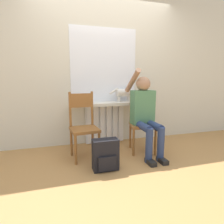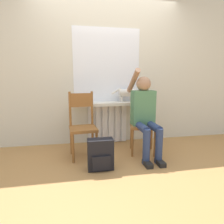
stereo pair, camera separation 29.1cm
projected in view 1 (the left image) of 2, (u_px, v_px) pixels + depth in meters
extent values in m
plane|color=#B27F47|center=(128.00, 171.00, 2.36)|extent=(12.00, 12.00, 0.00)
cube|color=beige|center=(104.00, 67.00, 3.30)|extent=(7.00, 0.06, 2.70)
cube|color=white|center=(105.00, 123.00, 3.40)|extent=(0.70, 0.05, 0.70)
cube|color=white|center=(89.00, 125.00, 3.28)|extent=(0.08, 0.03, 0.67)
cube|color=white|center=(96.00, 125.00, 3.31)|extent=(0.08, 0.03, 0.67)
cube|color=white|center=(102.00, 124.00, 3.35)|extent=(0.08, 0.03, 0.67)
cube|color=white|center=(109.00, 124.00, 3.38)|extent=(0.08, 0.03, 0.67)
cube|color=white|center=(115.00, 123.00, 3.41)|extent=(0.08, 0.03, 0.67)
cube|color=white|center=(121.00, 123.00, 3.44)|extent=(0.08, 0.03, 0.67)
cube|color=silver|center=(106.00, 104.00, 3.22)|extent=(1.21, 0.32, 0.05)
cube|color=white|center=(104.00, 65.00, 3.26)|extent=(1.16, 0.01, 1.26)
cube|color=brown|center=(84.00, 130.00, 2.68)|extent=(0.42, 0.42, 0.04)
cylinder|color=brown|center=(76.00, 150.00, 2.51)|extent=(0.04, 0.04, 0.41)
cylinder|color=brown|center=(99.00, 147.00, 2.63)|extent=(0.04, 0.04, 0.41)
cylinder|color=brown|center=(71.00, 142.00, 2.81)|extent=(0.04, 0.04, 0.41)
cylinder|color=brown|center=(93.00, 140.00, 2.93)|extent=(0.04, 0.04, 0.41)
cylinder|color=brown|center=(70.00, 110.00, 2.73)|extent=(0.04, 0.04, 0.51)
cylinder|color=brown|center=(92.00, 108.00, 2.85)|extent=(0.04, 0.04, 0.51)
cube|color=brown|center=(81.00, 100.00, 2.77)|extent=(0.34, 0.06, 0.21)
cube|color=brown|center=(143.00, 125.00, 2.94)|extent=(0.46, 0.46, 0.04)
cylinder|color=brown|center=(134.00, 143.00, 2.81)|extent=(0.04, 0.04, 0.41)
cylinder|color=brown|center=(155.00, 142.00, 2.82)|extent=(0.04, 0.04, 0.41)
cylinder|color=brown|center=(130.00, 136.00, 3.13)|extent=(0.04, 0.04, 0.41)
cylinder|color=brown|center=(150.00, 136.00, 3.15)|extent=(0.04, 0.04, 0.41)
cylinder|color=brown|center=(131.00, 106.00, 3.05)|extent=(0.04, 0.04, 0.51)
cylinder|color=brown|center=(151.00, 106.00, 3.06)|extent=(0.04, 0.04, 0.51)
cube|color=brown|center=(141.00, 99.00, 3.03)|extent=(0.34, 0.10, 0.21)
cylinder|color=navy|center=(143.00, 126.00, 2.72)|extent=(0.11, 0.42, 0.11)
cylinder|color=navy|center=(154.00, 125.00, 2.77)|extent=(0.11, 0.42, 0.11)
cylinder|color=navy|center=(149.00, 146.00, 2.56)|extent=(0.10, 0.10, 0.49)
cylinder|color=navy|center=(161.00, 144.00, 2.61)|extent=(0.10, 0.10, 0.49)
cube|color=black|center=(151.00, 162.00, 2.54)|extent=(0.09, 0.20, 0.06)
cube|color=black|center=(162.00, 161.00, 2.59)|extent=(0.09, 0.20, 0.06)
cube|color=#4C7F56|center=(143.00, 107.00, 2.91)|extent=(0.34, 0.20, 0.53)
sphere|color=#A87A5B|center=(143.00, 84.00, 2.85)|extent=(0.22, 0.22, 0.22)
cylinder|color=#A87A5B|center=(132.00, 81.00, 2.94)|extent=(0.08, 0.50, 0.38)
cylinder|color=#4C7F56|center=(153.00, 109.00, 2.92)|extent=(0.08, 0.08, 0.42)
cylinder|color=silver|center=(124.00, 93.00, 3.31)|extent=(0.26, 0.13, 0.13)
sphere|color=silver|center=(132.00, 91.00, 3.35)|extent=(0.08, 0.08, 0.08)
cone|color=silver|center=(132.00, 89.00, 3.33)|extent=(0.03, 0.03, 0.03)
cone|color=silver|center=(131.00, 89.00, 3.36)|extent=(0.03, 0.03, 0.03)
cylinder|color=silver|center=(129.00, 99.00, 3.32)|extent=(0.04, 0.04, 0.09)
cylinder|color=silver|center=(128.00, 99.00, 3.39)|extent=(0.04, 0.04, 0.09)
cylinder|color=silver|center=(119.00, 99.00, 3.27)|extent=(0.04, 0.04, 0.09)
cylinder|color=silver|center=(118.00, 99.00, 3.34)|extent=(0.04, 0.04, 0.09)
cylinder|color=silver|center=(114.00, 91.00, 3.26)|extent=(0.17, 0.03, 0.12)
cube|color=black|center=(105.00, 154.00, 2.37)|extent=(0.33, 0.16, 0.40)
cube|color=black|center=(107.00, 164.00, 2.30)|extent=(0.23, 0.03, 0.18)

